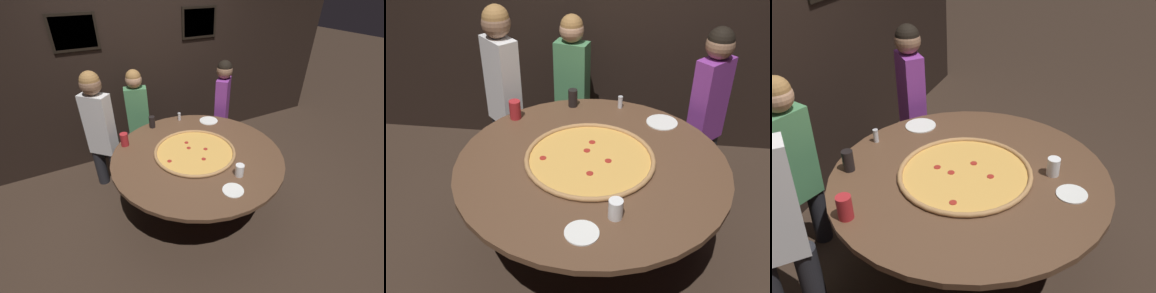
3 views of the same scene
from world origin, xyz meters
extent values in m
plane|color=#38281E|center=(0.00, 0.00, 0.00)|extent=(24.00, 24.00, 0.00)
cube|color=black|center=(0.00, 1.48, 1.30)|extent=(6.40, 0.06, 2.60)
cube|color=black|center=(-0.80, 1.44, 1.75)|extent=(0.52, 0.02, 0.40)
cube|color=slate|center=(-0.80, 1.43, 1.75)|extent=(0.46, 0.01, 0.34)
cube|color=black|center=(0.80, 1.44, 1.75)|extent=(0.52, 0.02, 0.40)
cube|color=slate|center=(0.80, 1.43, 1.75)|extent=(0.46, 0.01, 0.34)
cylinder|color=brown|center=(0.00, 0.00, 0.72)|extent=(1.76, 1.76, 0.04)
cylinder|color=brown|center=(0.00, 0.00, 0.35)|extent=(0.16, 0.16, 0.70)
cylinder|color=brown|center=(0.00, 0.00, 0.02)|extent=(0.52, 0.52, 0.04)
cylinder|color=#E5A84C|center=(-0.02, 0.03, 0.75)|extent=(0.81, 0.81, 0.01)
torus|color=#B27F4C|center=(-0.02, 0.03, 0.76)|extent=(0.85, 0.85, 0.03)
cylinder|color=#A8281E|center=(0.10, 0.01, 0.75)|extent=(0.04, 0.04, 0.00)
cylinder|color=#A8281E|center=(-0.32, -0.01, 0.75)|extent=(0.04, 0.04, 0.00)
cylinder|color=#A8281E|center=(-0.04, 0.11, 0.75)|extent=(0.04, 0.04, 0.00)
cylinder|color=#A8281E|center=(-0.02, 0.21, 0.75)|extent=(0.04, 0.04, 0.00)
cylinder|color=#A8281E|center=(0.00, -0.14, 0.75)|extent=(0.04, 0.04, 0.00)
cylinder|color=white|center=(0.17, -0.49, 0.80)|extent=(0.08, 0.08, 0.12)
cylinder|color=black|center=(-0.22, 0.74, 0.81)|extent=(0.07, 0.07, 0.14)
cylinder|color=#B22328|center=(-0.62, 0.50, 0.81)|extent=(0.08, 0.08, 0.14)
cylinder|color=white|center=(0.01, -0.63, 0.74)|extent=(0.19, 0.19, 0.01)
cylinder|color=white|center=(0.47, 0.56, 0.74)|extent=(0.23, 0.23, 0.01)
cylinder|color=silver|center=(0.15, 0.76, 0.78)|extent=(0.04, 0.04, 0.08)
cylinder|color=#B7B7BC|center=(0.15, 0.76, 0.83)|extent=(0.04, 0.04, 0.01)
cylinder|color=#232328|center=(-0.18, 1.11, 0.23)|extent=(0.15, 0.15, 0.47)
cylinder|color=#232328|center=(-0.38, 1.16, 0.23)|extent=(0.15, 0.15, 0.47)
cube|color=#4C8C59|center=(-0.28, 1.13, 0.79)|extent=(0.31, 0.21, 0.65)
sphere|color=tan|center=(-0.28, 1.13, 1.22)|extent=(0.20, 0.20, 0.20)
sphere|color=#9E703D|center=(-0.28, 1.13, 1.25)|extent=(0.19, 0.19, 0.19)
cylinder|color=#232328|center=(-0.72, 0.76, 0.26)|extent=(0.19, 0.19, 0.51)
cylinder|color=#232328|center=(-0.89, 0.92, 0.26)|extent=(0.19, 0.19, 0.51)
cube|color=white|center=(-0.81, 0.84, 0.87)|extent=(0.34, 0.33, 0.72)
sphere|color=#8C664C|center=(-0.81, 0.84, 1.35)|extent=(0.22, 0.22, 0.22)
sphere|color=#9E703D|center=(-0.81, 0.84, 1.38)|extent=(0.20, 0.20, 0.20)
cylinder|color=#232328|center=(0.91, 0.89, 0.24)|extent=(0.18, 0.18, 0.48)
cylinder|color=#232328|center=(0.76, 0.73, 0.24)|extent=(0.18, 0.18, 0.48)
cube|color=purple|center=(0.84, 0.81, 0.82)|extent=(0.31, 0.32, 0.68)
sphere|color=#8C664C|center=(0.84, 0.81, 1.26)|extent=(0.21, 0.21, 0.21)
sphere|color=black|center=(0.84, 0.81, 1.30)|extent=(0.19, 0.19, 0.19)
camera|label=1|loc=(-1.06, -1.91, 2.28)|focal=24.00mm
camera|label=2|loc=(0.18, -2.22, 2.36)|focal=40.00mm
camera|label=3|loc=(-2.09, -0.72, 2.29)|focal=40.00mm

